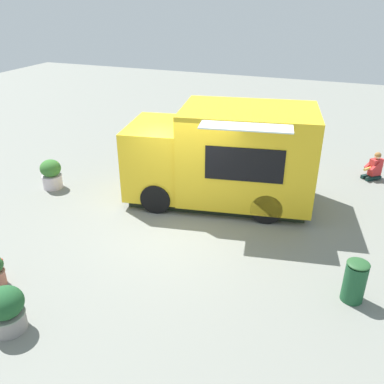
% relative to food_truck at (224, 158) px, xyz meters
% --- Properties ---
extents(ground_plane, '(40.00, 40.00, 0.00)m').
position_rel_food_truck_xyz_m(ground_plane, '(0.58, 1.71, -1.25)').
color(ground_plane, gray).
extents(food_truck, '(5.16, 3.28, 2.61)m').
position_rel_food_truck_xyz_m(food_truck, '(0.00, 0.00, 0.00)').
color(food_truck, yellow).
rests_on(food_truck, ground_plane).
extents(person_customer, '(0.72, 0.72, 0.85)m').
position_rel_food_truck_xyz_m(person_customer, '(-3.93, -3.07, -0.92)').
color(person_customer, black).
rests_on(person_customer, ground_plane).
extents(planter_flowering_far, '(0.59, 0.59, 0.87)m').
position_rel_food_truck_xyz_m(planter_flowering_far, '(4.91, 1.03, -0.80)').
color(planter_flowering_far, silver).
rests_on(planter_flowering_far, ground_plane).
extents(planter_flowering_side, '(0.64, 0.64, 0.84)m').
position_rel_food_truck_xyz_m(planter_flowering_side, '(1.99, 5.94, -0.81)').
color(planter_flowering_side, gray).
rests_on(planter_flowering_side, ground_plane).
extents(trash_bin, '(0.42, 0.42, 0.86)m').
position_rel_food_truck_xyz_m(trash_bin, '(-3.48, 3.04, -0.81)').
color(trash_bin, '#1B502E').
rests_on(trash_bin, ground_plane).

